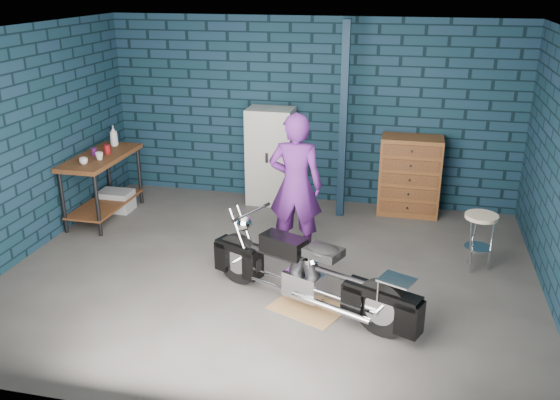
# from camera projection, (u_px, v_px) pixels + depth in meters

# --- Properties ---
(ground) EXTENTS (6.00, 6.00, 0.00)m
(ground) POSITION_uv_depth(u_px,v_px,m) (270.00, 273.00, 6.85)
(ground) COLOR #54514E
(ground) RESTS_ON ground
(room_walls) EXTENTS (6.02, 5.01, 2.71)m
(room_walls) POSITION_uv_depth(u_px,v_px,m) (281.00, 100.00, 6.67)
(room_walls) COLOR #102B38
(room_walls) RESTS_ON ground
(support_post) EXTENTS (0.10, 0.10, 2.70)m
(support_post) POSITION_uv_depth(u_px,v_px,m) (343.00, 123.00, 8.03)
(support_post) COLOR #112437
(support_post) RESTS_ON ground
(workbench) EXTENTS (0.60, 1.40, 0.91)m
(workbench) POSITION_uv_depth(u_px,v_px,m) (103.00, 187.00, 8.28)
(workbench) COLOR brown
(workbench) RESTS_ON ground
(drip_mat) EXTENTS (0.87, 0.78, 0.01)m
(drip_mat) POSITION_uv_depth(u_px,v_px,m) (308.00, 307.00, 6.13)
(drip_mat) COLOR #8D613D
(drip_mat) RESTS_ON ground
(motorcycle) EXTENTS (2.12, 1.32, 0.91)m
(motorcycle) POSITION_uv_depth(u_px,v_px,m) (309.00, 268.00, 5.97)
(motorcycle) COLOR black
(motorcycle) RESTS_ON ground
(person) EXTENTS (0.66, 0.44, 1.76)m
(person) POSITION_uv_depth(u_px,v_px,m) (296.00, 186.00, 7.03)
(person) COLOR #541E70
(person) RESTS_ON ground
(storage_bin) EXTENTS (0.47, 0.34, 0.29)m
(storage_bin) POSITION_uv_depth(u_px,v_px,m) (116.00, 201.00, 8.63)
(storage_bin) COLOR #95989E
(storage_bin) RESTS_ON ground
(locker) EXTENTS (0.67, 0.48, 1.43)m
(locker) POSITION_uv_depth(u_px,v_px,m) (271.00, 157.00, 8.73)
(locker) COLOR beige
(locker) RESTS_ON ground
(tool_chest) EXTENTS (0.84, 0.47, 1.13)m
(tool_chest) POSITION_uv_depth(u_px,v_px,m) (410.00, 176.00, 8.37)
(tool_chest) COLOR brown
(tool_chest) RESTS_ON ground
(shop_stool) EXTENTS (0.43, 0.43, 0.68)m
(shop_stool) POSITION_uv_depth(u_px,v_px,m) (478.00, 242.00, 6.83)
(shop_stool) COLOR #C8B597
(shop_stool) RESTS_ON ground
(cup_a) EXTENTS (0.14, 0.14, 0.09)m
(cup_a) POSITION_uv_depth(u_px,v_px,m) (84.00, 161.00, 7.72)
(cup_a) COLOR #C8B597
(cup_a) RESTS_ON workbench
(cup_b) EXTENTS (0.13, 0.13, 0.10)m
(cup_b) POSITION_uv_depth(u_px,v_px,m) (99.00, 156.00, 7.90)
(cup_b) COLOR #C8B597
(cup_b) RESTS_ON workbench
(mug_purple) EXTENTS (0.10, 0.10, 0.11)m
(mug_purple) POSITION_uv_depth(u_px,v_px,m) (94.00, 152.00, 8.09)
(mug_purple) COLOR #57175F
(mug_purple) RESTS_ON workbench
(mug_red) EXTENTS (0.12, 0.12, 0.12)m
(mug_red) POSITION_uv_depth(u_px,v_px,m) (107.00, 149.00, 8.17)
(mug_red) COLOR maroon
(mug_red) RESTS_ON workbench
(bottle) EXTENTS (0.15, 0.15, 0.30)m
(bottle) POSITION_uv_depth(u_px,v_px,m) (114.00, 136.00, 8.51)
(bottle) COLOR #95989E
(bottle) RESTS_ON workbench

